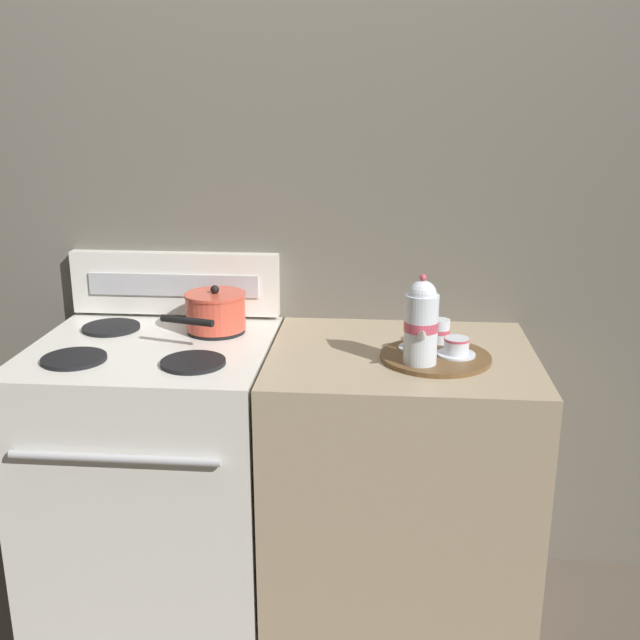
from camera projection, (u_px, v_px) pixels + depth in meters
ground_plane at (283, 604)px, 2.52m from camera, size 6.00×6.00×0.00m
wall_back at (293, 262)px, 2.55m from camera, size 6.00×0.05×2.20m
stove at (159, 478)px, 2.42m from camera, size 0.73×0.71×0.92m
control_panel at (175, 283)px, 2.56m from camera, size 0.72×0.05×0.21m
side_counter at (398, 489)px, 2.36m from camera, size 0.79×0.68×0.91m
saucepan at (215, 311)px, 2.40m from camera, size 0.23×0.31×0.14m
serving_tray at (435, 357)px, 2.17m from camera, size 0.32×0.32×0.01m
teapot at (421, 322)px, 2.07m from camera, size 0.10×0.15×0.26m
teacup_left at (456, 347)px, 2.16m from camera, size 0.11×0.11×0.05m
teacup_right at (418, 341)px, 2.21m from camera, size 0.11×0.11×0.05m
creamer_jug at (440, 331)px, 2.27m from camera, size 0.06×0.06×0.07m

